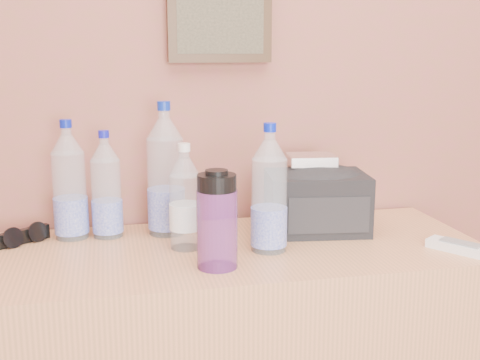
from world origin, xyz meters
name	(u,v)px	position (x,y,z in m)	size (l,w,h in m)	color
picture_frame	(220,18)	(-0.16, 1.98, 1.40)	(0.30, 0.03, 0.25)	#382311
pet_large_a	(69,186)	(-0.59, 1.89, 0.95)	(0.09, 0.09, 0.33)	silver
pet_large_b	(106,190)	(-0.50, 1.88, 0.93)	(0.08, 0.08, 0.30)	#C4E7F3
pet_large_c	(166,176)	(-0.33, 1.87, 0.97)	(0.10, 0.10, 0.37)	silver
pet_large_d	(269,195)	(-0.09, 1.67, 0.95)	(0.09, 0.09, 0.33)	white
pet_small	(185,203)	(-0.30, 1.73, 0.92)	(0.08, 0.08, 0.28)	white
nalgene_bottle	(217,220)	(-0.24, 1.57, 0.92)	(0.10, 0.10, 0.24)	#6F3087
sunglasses	(23,236)	(-0.72, 1.86, 0.82)	(0.15, 0.06, 0.04)	black
ac_remote	(461,248)	(0.39, 1.55, 0.81)	(0.17, 0.05, 0.02)	silver
toiletry_bag	(317,198)	(0.09, 1.81, 0.90)	(0.28, 0.20, 0.19)	black
foil_packet	(311,159)	(0.08, 1.83, 1.01)	(0.13, 0.11, 0.03)	white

